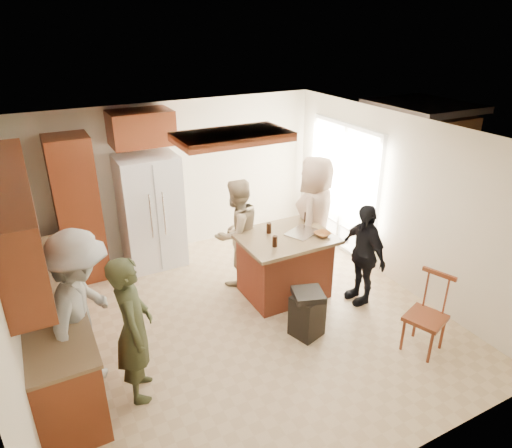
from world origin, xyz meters
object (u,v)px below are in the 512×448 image
person_counter (83,313)px  spindle_chair (426,317)px  person_behind_right (315,217)px  kitchen_island (284,264)px  trash_bin (307,313)px  person_side_right (363,254)px  refrigerator (151,211)px  person_front_left (134,329)px  person_behind_left (237,233)px

person_counter → spindle_chair: (3.62, -1.25, -0.47)m
person_behind_right → kitchen_island: 0.93m
person_counter → trash_bin: 2.62m
person_side_right → kitchen_island: (-0.87, 0.63, -0.25)m
kitchen_island → trash_bin: kitchen_island is taller
person_side_right → person_counter: bearing=-88.5°
spindle_chair → person_counter: bearing=160.9°
refrigerator → kitchen_island: refrigerator is taller
person_front_left → trash_bin: bearing=-77.0°
kitchen_island → trash_bin: (-0.23, -0.95, -0.16)m
person_front_left → person_counter: 0.57m
person_front_left → person_counter: bearing=62.3°
person_front_left → person_behind_left: size_ratio=1.00×
person_behind_left → person_behind_right: size_ratio=0.87×
person_behind_left → refrigerator: refrigerator is taller
person_behind_right → trash_bin: 1.73m
person_side_right → refrigerator: bearing=-134.3°
person_side_right → refrigerator: (-2.25, 2.40, 0.17)m
person_behind_right → person_side_right: size_ratio=1.28×
person_behind_left → person_side_right: person_behind_left is taller
person_behind_right → spindle_chair: size_ratio=1.88×
refrigerator → person_side_right: bearing=-46.8°
person_behind_left → person_side_right: (1.32, -1.24, -0.09)m
person_behind_left → spindle_chair: person_behind_left is taller
person_behind_right → person_side_right: (0.14, -0.98, -0.21)m
person_behind_left → spindle_chair: 2.78m
person_front_left → trash_bin: person_front_left is taller
person_behind_left → refrigerator: size_ratio=0.90×
kitchen_island → person_counter: bearing=-168.3°
person_behind_left → trash_bin: person_behind_left is taller
person_behind_left → person_behind_right: (1.18, -0.26, 0.12)m
person_behind_left → trash_bin: bearing=79.7°
person_counter → trash_bin: person_counter is taller
kitchen_island → refrigerator: bearing=128.2°
trash_bin → spindle_chair: size_ratio=0.63×
person_behind_left → kitchen_island: (0.45, -0.60, -0.34)m
person_front_left → trash_bin: 2.17m
person_behind_right → person_side_right: bearing=57.6°
person_behind_right → kitchen_island: size_ratio=1.46×
person_behind_right → trash_bin: (-0.96, -1.29, -0.61)m
person_counter → spindle_chair: size_ratio=1.85×
kitchen_island → spindle_chair: 2.02m
person_behind_right → refrigerator: size_ratio=1.04×
person_behind_left → person_behind_right: person_behind_right is taller
person_behind_right → person_side_right: person_behind_right is taller
person_front_left → person_counter: person_counter is taller
trash_bin → kitchen_island: bearing=76.4°
person_behind_right → spindle_chair: person_behind_right is taller
person_counter → refrigerator: size_ratio=1.02×
person_behind_right → person_counter: (-3.49, -0.92, -0.01)m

